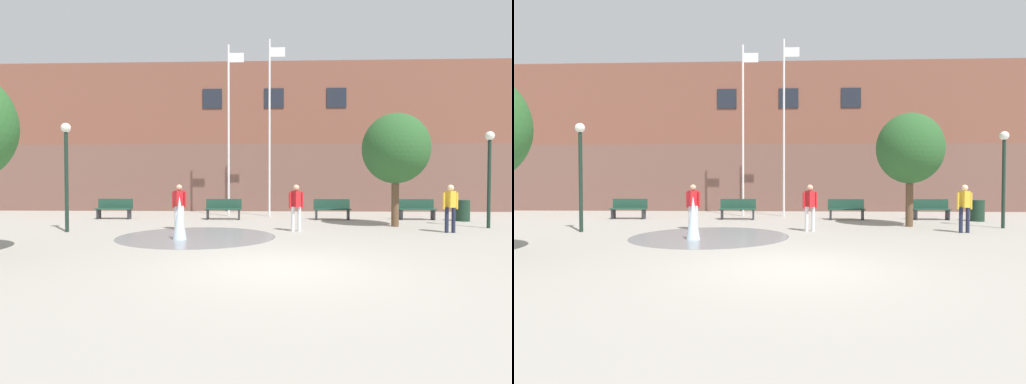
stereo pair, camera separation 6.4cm
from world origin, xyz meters
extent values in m
plane|color=#9E998E|center=(0.00, 0.00, 0.00)|extent=(100.00, 100.00, 0.00)
cube|color=brown|center=(0.00, 17.93, 1.91)|extent=(36.00, 6.00, 3.83)
cube|color=brown|center=(0.00, 17.93, 6.16)|extent=(36.00, 6.00, 4.68)
cube|color=#1E232D|center=(-3.50, 14.91, 6.40)|extent=(1.10, 0.06, 1.10)
cube|color=#1E232D|center=(0.00, 14.91, 6.40)|extent=(1.10, 0.06, 1.10)
cube|color=#1E232D|center=(3.50, 14.91, 6.40)|extent=(1.10, 0.06, 1.10)
cylinder|color=gray|center=(-2.46, 4.44, 0.00)|extent=(4.85, 4.85, 0.01)
cone|color=silver|center=(-2.84, 3.78, 0.63)|extent=(0.40, 0.40, 1.27)
cube|color=#28282D|center=(-7.96, 10.00, 0.22)|extent=(0.06, 0.40, 0.44)
cube|color=#28282D|center=(-6.56, 10.00, 0.22)|extent=(0.06, 0.40, 0.44)
cube|color=#1E4233|center=(-7.26, 10.00, 0.47)|extent=(1.60, 0.44, 0.05)
cube|color=#1E4233|center=(-7.26, 10.20, 0.70)|extent=(1.60, 0.04, 0.42)
cube|color=#28282D|center=(-2.99, 9.91, 0.22)|extent=(0.06, 0.40, 0.44)
cube|color=#28282D|center=(-1.59, 9.91, 0.22)|extent=(0.06, 0.40, 0.44)
cube|color=#1E4233|center=(-2.29, 9.91, 0.47)|extent=(1.60, 0.44, 0.05)
cube|color=#1E4233|center=(-2.29, 10.11, 0.70)|extent=(1.60, 0.04, 0.42)
cube|color=#28282D|center=(1.84, 9.97, 0.22)|extent=(0.06, 0.40, 0.44)
cube|color=#28282D|center=(3.24, 9.97, 0.22)|extent=(0.06, 0.40, 0.44)
cube|color=#1E4233|center=(2.54, 9.97, 0.47)|extent=(1.60, 0.44, 0.05)
cube|color=#1E4233|center=(2.54, 10.17, 0.70)|extent=(1.60, 0.04, 0.42)
cube|color=#28282D|center=(5.59, 10.11, 0.22)|extent=(0.06, 0.40, 0.44)
cube|color=#28282D|center=(6.99, 10.11, 0.22)|extent=(0.06, 0.40, 0.44)
cube|color=#1E4233|center=(6.29, 10.11, 0.47)|extent=(1.60, 0.44, 0.05)
cube|color=#1E4233|center=(6.29, 10.31, 0.70)|extent=(1.60, 0.04, 0.42)
cylinder|color=silver|center=(-3.50, 6.09, 0.42)|extent=(0.12, 0.12, 0.84)
cylinder|color=silver|center=(-3.28, 6.09, 0.42)|extent=(0.12, 0.12, 0.84)
cube|color=red|center=(-3.39, 6.09, 1.11)|extent=(0.38, 0.38, 0.54)
sphere|color=tan|center=(-3.39, 6.09, 1.48)|extent=(0.21, 0.21, 0.21)
cylinder|color=red|center=(-3.60, 6.09, 1.05)|extent=(0.08, 0.08, 0.55)
cylinder|color=red|center=(-3.18, 6.09, 1.05)|extent=(0.08, 0.08, 0.55)
cylinder|color=silver|center=(0.57, 5.81, 0.42)|extent=(0.12, 0.12, 0.84)
cylinder|color=silver|center=(0.79, 5.81, 0.42)|extent=(0.12, 0.12, 0.84)
cube|color=red|center=(0.68, 5.81, 1.11)|extent=(0.33, 0.39, 0.54)
sphere|color=tan|center=(0.68, 5.81, 1.48)|extent=(0.21, 0.21, 0.21)
cylinder|color=red|center=(0.47, 5.81, 1.05)|extent=(0.08, 0.08, 0.55)
cylinder|color=red|center=(0.89, 5.81, 1.05)|extent=(0.08, 0.08, 0.55)
cylinder|color=#1E233D|center=(5.64, 5.64, 0.42)|extent=(0.12, 0.12, 0.84)
cylinder|color=#1E233D|center=(5.86, 5.64, 0.42)|extent=(0.12, 0.12, 0.84)
cube|color=gold|center=(5.75, 5.64, 1.11)|extent=(0.25, 0.37, 0.54)
sphere|color=beige|center=(5.75, 5.64, 1.48)|extent=(0.21, 0.21, 0.21)
cylinder|color=gold|center=(5.54, 5.64, 1.05)|extent=(0.08, 0.08, 0.55)
cylinder|color=gold|center=(5.96, 5.64, 1.05)|extent=(0.08, 0.08, 0.55)
cylinder|color=silver|center=(-2.24, 11.73, 4.17)|extent=(0.10, 0.10, 8.34)
cube|color=silver|center=(-1.84, 11.73, 7.71)|extent=(0.70, 0.02, 0.45)
cylinder|color=silver|center=(-0.24, 11.73, 4.29)|extent=(0.10, 0.10, 8.58)
cube|color=silver|center=(0.16, 11.73, 7.96)|extent=(0.70, 0.02, 0.45)
cylinder|color=#192D23|center=(-7.02, 5.37, 1.66)|extent=(0.12, 0.12, 3.33)
sphere|color=white|center=(-7.02, 5.37, 3.49)|extent=(0.32, 0.32, 0.32)
cylinder|color=#192D23|center=(7.73, 7.02, 1.60)|extent=(0.12, 0.12, 3.19)
sphere|color=white|center=(7.73, 7.02, 3.35)|extent=(0.32, 0.32, 0.32)
cylinder|color=#193323|center=(8.03, 9.60, 0.45)|extent=(0.56, 0.56, 0.90)
cylinder|color=brown|center=(4.50, 7.43, 0.81)|extent=(0.27, 0.27, 1.63)
ellipsoid|color=#285628|center=(4.50, 7.43, 2.94)|extent=(2.48, 2.48, 2.63)
camera|label=1|loc=(-0.19, -7.73, 1.69)|focal=28.00mm
camera|label=2|loc=(-0.13, -7.73, 1.69)|focal=28.00mm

